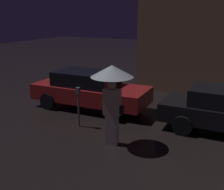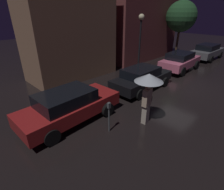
{
  "view_description": "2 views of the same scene",
  "coord_description": "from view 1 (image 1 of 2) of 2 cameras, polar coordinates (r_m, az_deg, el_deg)",
  "views": [
    {
      "loc": [
        -1.82,
        -7.26,
        3.49
      ],
      "look_at": [
        -5.79,
        0.37,
        1.0
      ],
      "focal_mm": 45.0,
      "sensor_mm": 36.0,
      "label": 1
    },
    {
      "loc": [
        -10.6,
        -4.41,
        4.38
      ],
      "look_at": [
        -5.82,
        0.42,
        1.11
      ],
      "focal_mm": 28.0,
      "sensor_mm": 36.0,
      "label": 2
    }
  ],
  "objects": [
    {
      "name": "parking_meter",
      "position": [
        8.92,
        -6.84,
        -1.54
      ],
      "size": [
        0.12,
        0.1,
        1.29
      ],
      "color": "#4C5154",
      "rests_on": "ground"
    },
    {
      "name": "building_facade_left",
      "position": [
        13.91,
        19.62,
        14.63
      ],
      "size": [
        6.0,
        3.0,
        6.68
      ],
      "color": "#8C664C",
      "rests_on": "ground"
    },
    {
      "name": "pedestrian_with_umbrella",
      "position": [
        7.37,
        0.01,
        2.54
      ],
      "size": [
        1.13,
        1.13,
        2.22
      ],
      "rotation": [
        0.0,
        0.0,
        0.15
      ],
      "color": "beige",
      "rests_on": "ground"
    },
    {
      "name": "parked_car_red",
      "position": [
        10.69,
        -4.56,
        1.2
      ],
      "size": [
        4.47,
        1.95,
        1.42
      ],
      "rotation": [
        0.0,
        0.0,
        0.04
      ],
      "color": "maroon",
      "rests_on": "ground"
    }
  ]
}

